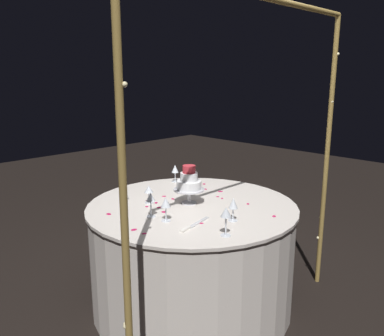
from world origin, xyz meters
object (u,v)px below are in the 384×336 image
Objects in this scene: wine_glass_2 at (123,187)px; wine_glass_5 at (151,199)px; tiered_cake at (189,182)px; wine_glass_3 at (166,203)px; wine_glass_0 at (233,204)px; cake_knife at (194,225)px; wine_glass_6 at (226,214)px; wine_glass_1 at (149,190)px; wine_glass_4 at (175,170)px; decorative_arch at (255,127)px; main_table at (192,254)px.

wine_glass_5 is at bearing 80.50° from wine_glass_2.
wine_glass_3 is at bearing 22.70° from tiered_cake.
wine_glass_0 reaches higher than cake_knife.
tiered_cake reaches higher than wine_glass_6.
cake_knife is (0.09, 0.53, -0.09)m from wine_glass_1.
tiered_cake is 1.86× the size of wine_glass_4.
tiered_cake is at bearing -130.80° from cake_knife.
wine_glass_1 is 0.76× the size of wine_glass_6.
decorative_arch is 1.11m from main_table.
wine_glass_0 is at bearing -150.73° from wine_glass_6.
wine_glass_6 is (-0.08, 0.42, 0.02)m from wine_glass_3.
wine_glass_4 is 1.21m from wine_glass_6.
wine_glass_5 reaches higher than wine_glass_0.
wine_glass_0 is 1.15× the size of wine_glass_1.
wine_glass_2 is at bearing -72.15° from decorative_arch.
wine_glass_1 is 0.93× the size of wine_glass_2.
cake_knife is (-0.06, 0.18, -0.11)m from wine_glass_3.
wine_glass_1 is at bearing -77.20° from wine_glass_0.
wine_glass_1 is at bearing 28.99° from wine_glass_4.
main_table is 0.70m from wine_glass_2.
wine_glass_4 reaches higher than cake_knife.
decorative_arch is at bearing 112.82° from wine_glass_0.
wine_glass_6 is (-0.10, 0.54, 0.01)m from wine_glass_5.
decorative_arch is at bearing 90.19° from tiered_cake.
wine_glass_0 is at bearing 68.13° from wine_glass_4.
tiered_cake is 0.95× the size of cake_knife.
main_table is 0.78m from wine_glass_6.
wine_glass_1 is 0.88× the size of wine_glass_4.
wine_glass_1 is at bearing -126.49° from wine_glass_5.
wine_glass_2 is 0.48× the size of cake_knife.
wine_glass_0 is 0.88× the size of wine_glass_6.
wine_glass_3 is at bearing -44.82° from wine_glass_0.
wine_glass_0 is 0.93× the size of wine_glass_5.
wine_glass_5 is (0.07, 0.39, 0.02)m from wine_glass_2.
main_table is at bearing -161.85° from wine_glass_3.
wine_glass_5 is at bearing -81.67° from wine_glass_3.
wine_glass_0 is at bearing -67.18° from decorative_arch.
wine_glass_5 is (0.36, 0.02, -0.03)m from tiered_cake.
tiered_cake is (0.00, -0.03, 0.54)m from main_table.
wine_glass_3 is (0.30, -0.30, 0.01)m from wine_glass_0.
wine_glass_5 reaches higher than cake_knife.
tiered_cake reaches higher than wine_glass_3.
decorative_arch reaches higher than wine_glass_3.
decorative_arch is 12.91× the size of wine_glass_5.
tiered_cake reaches higher than wine_glass_0.
decorative_arch is at bearing 89.87° from main_table.
tiered_cake is 1.78× the size of wine_glass_3.
tiered_cake is (0.00, -0.55, -0.44)m from decorative_arch.
tiered_cake is at bearing 56.40° from wine_glass_4.
wine_glass_6 is at bearing 85.07° from wine_glass_1.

